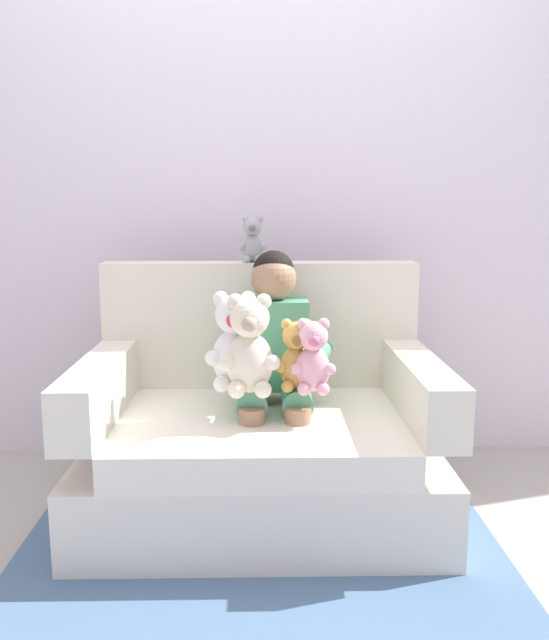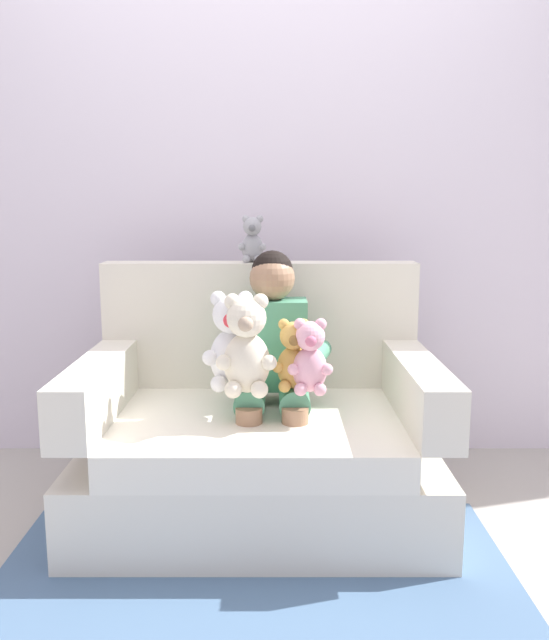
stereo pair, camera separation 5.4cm
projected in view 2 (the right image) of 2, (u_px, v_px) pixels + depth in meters
ground_plane at (261, 514)px, 2.48m from camera, size 8.00×8.00×0.00m
back_wall at (264, 171)px, 2.97m from camera, size 6.00×0.10×2.60m
floor_rug at (255, 626)px, 1.81m from camera, size 1.63×1.48×0.01m
armchair at (261, 436)px, 2.47m from camera, size 1.28×0.89×0.92m
seated_child at (275, 351)px, 2.44m from camera, size 0.45×0.39×0.82m
plush_cream at (249, 348)px, 2.23m from camera, size 0.21×0.17×0.35m
plush_honey at (296, 357)px, 2.29m from camera, size 0.15×0.12×0.25m
plush_white at (235, 343)px, 2.30m from camera, size 0.21×0.17×0.35m
plush_pink at (312, 358)px, 2.25m from camera, size 0.15×0.13×0.26m
plush_grey_on_backrest at (255, 241)px, 2.67m from camera, size 0.11×0.09×0.19m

